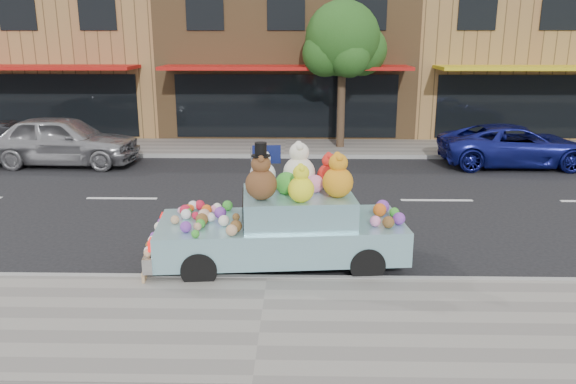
{
  "coord_description": "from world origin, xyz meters",
  "views": [
    {
      "loc": [
        0.54,
        -13.64,
        4.0
      ],
      "look_at": [
        0.33,
        -3.77,
        1.25
      ],
      "focal_mm": 35.0,
      "sensor_mm": 36.0,
      "label": 1
    }
  ],
  "objects_px": {
    "art_car": "(283,222)",
    "car_blue": "(516,146)",
    "street_tree": "(343,45)",
    "car_silver": "(63,140)",
    "car_dark": "(14,143)"
  },
  "relations": [
    {
      "from": "street_tree",
      "to": "car_blue",
      "type": "distance_m",
      "value": 6.66
    },
    {
      "from": "car_dark",
      "to": "street_tree",
      "type": "bearing_deg",
      "value": -90.4
    },
    {
      "from": "car_blue",
      "to": "car_dark",
      "type": "relative_size",
      "value": 1.19
    },
    {
      "from": "car_silver",
      "to": "car_blue",
      "type": "height_order",
      "value": "car_silver"
    },
    {
      "from": "car_silver",
      "to": "car_blue",
      "type": "xyz_separation_m",
      "value": [
        14.36,
        0.2,
        -0.15
      ]
    },
    {
      "from": "car_blue",
      "to": "street_tree",
      "type": "bearing_deg",
      "value": 64.61
    },
    {
      "from": "car_silver",
      "to": "car_blue",
      "type": "relative_size",
      "value": 1.0
    },
    {
      "from": "car_blue",
      "to": "art_car",
      "type": "xyz_separation_m",
      "value": [
        -7.11,
        -8.21,
        0.16
      ]
    },
    {
      "from": "car_blue",
      "to": "car_dark",
      "type": "height_order",
      "value": "same"
    },
    {
      "from": "art_car",
      "to": "car_blue",
      "type": "bearing_deg",
      "value": 43.68
    },
    {
      "from": "street_tree",
      "to": "car_silver",
      "type": "xyz_separation_m",
      "value": [
        -9.02,
        -2.76,
        -2.89
      ]
    },
    {
      "from": "car_blue",
      "to": "art_car",
      "type": "bearing_deg",
      "value": 139.34
    },
    {
      "from": "street_tree",
      "to": "car_silver",
      "type": "bearing_deg",
      "value": -162.99
    },
    {
      "from": "car_silver",
      "to": "art_car",
      "type": "xyz_separation_m",
      "value": [
        7.25,
        -8.01,
        0.01
      ]
    },
    {
      "from": "street_tree",
      "to": "car_blue",
      "type": "height_order",
      "value": "street_tree"
    }
  ]
}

